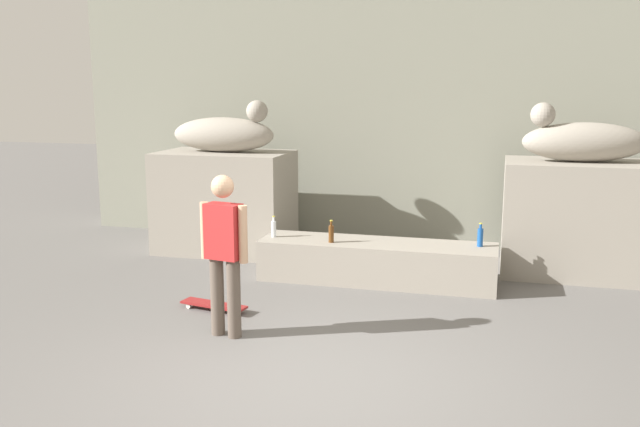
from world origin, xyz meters
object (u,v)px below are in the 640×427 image
object	(u,v)px
statue_reclining_left	(225,133)
bottle_blue	(480,237)
statue_reclining_right	(582,140)
bottle_clear	(274,228)
skater	(224,249)
skateboard	(214,305)
bottle_brown	(331,233)

from	to	relation	value
statue_reclining_left	bottle_blue	size ratio (longest dim) A/B	5.33
statue_reclining_right	bottle_clear	bearing A→B (deg)	8.01
skater	bottle_blue	size ratio (longest dim) A/B	5.53
statue_reclining_left	skater	distance (m)	3.74
statue_reclining_left	bottle_blue	distance (m)	4.10
skateboard	bottle_clear	distance (m)	1.69
statue_reclining_left	bottle_blue	world-z (taller)	statue_reclining_left
skateboard	bottle_brown	xyz separation A→B (m)	(1.02, 1.46, 0.58)
skater	bottle_brown	size ratio (longest dim) A/B	5.68
bottle_clear	bottle_brown	xyz separation A→B (m)	(0.82, -0.11, 0.00)
statue_reclining_right	skateboard	size ratio (longest dim) A/B	2.02
bottle_blue	statue_reclining_right	bearing A→B (deg)	37.60
statue_reclining_left	skateboard	distance (m)	3.33
bottle_brown	skateboard	bearing A→B (deg)	-124.88
skater	bottle_blue	world-z (taller)	skater
statue_reclining_left	bottle_brown	xyz separation A→B (m)	(1.94, -1.21, -1.17)
statue_reclining_right	bottle_blue	size ratio (longest dim) A/B	5.50
skater	bottle_brown	distance (m)	2.25
skateboard	bottle_brown	distance (m)	1.88
statue_reclining_left	bottle_brown	world-z (taller)	statue_reclining_left
bottle_brown	skater	bearing A→B (deg)	-104.96
statue_reclining_left	statue_reclining_right	xyz separation A→B (m)	(5.03, -0.00, 0.00)
bottle_brown	bottle_clear	bearing A→B (deg)	172.15
statue_reclining_right	bottle_blue	xyz separation A→B (m)	(-1.22, -0.94, -1.16)
skater	bottle_blue	distance (m)	3.46
skateboard	bottle_blue	xyz separation A→B (m)	(2.89, 1.73, 0.59)
skater	bottle_blue	xyz separation A→B (m)	(2.45, 2.42, -0.27)
skater	bottle_clear	world-z (taller)	skater
skater	bottle_clear	xyz separation A→B (m)	(-0.24, 2.27, -0.28)
skateboard	bottle_brown	bearing A→B (deg)	-114.09
bottle_clear	statue_reclining_right	bearing A→B (deg)	15.60
skateboard	bottle_blue	size ratio (longest dim) A/B	2.73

